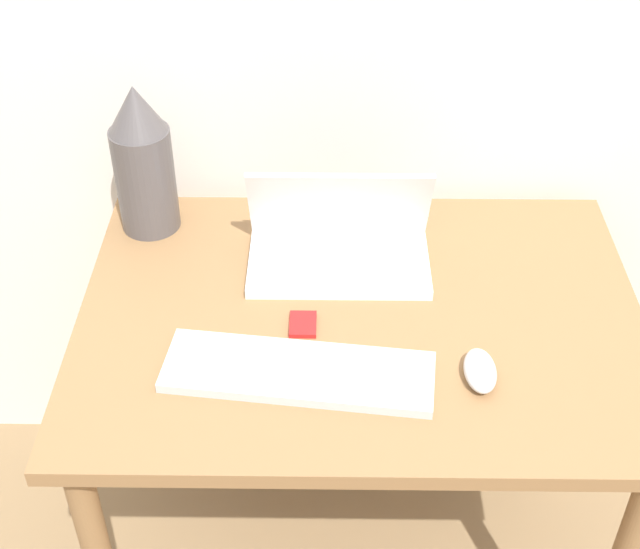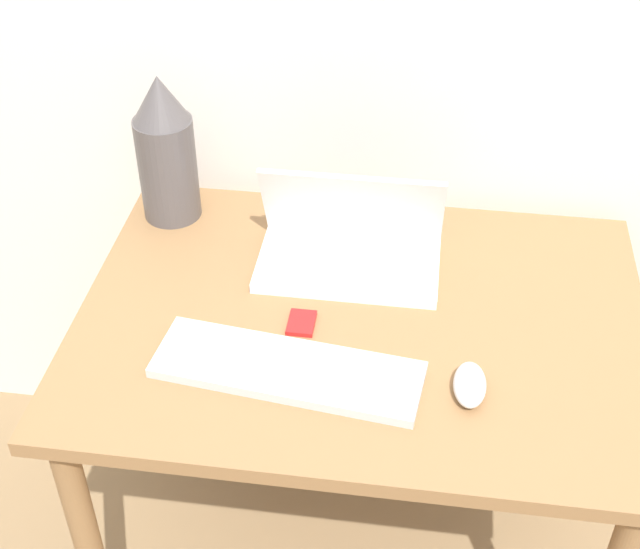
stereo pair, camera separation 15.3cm
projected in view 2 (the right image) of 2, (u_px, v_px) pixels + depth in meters
desk at (360, 360)px, 1.69m from camera, size 1.03×0.75×0.78m
laptop at (350, 244)px, 1.71m from camera, size 0.35×0.20×0.20m
keyboard at (288, 369)px, 1.50m from camera, size 0.47×0.19×0.02m
mouse at (470, 385)px, 1.46m from camera, size 0.05×0.10×0.04m
vase at (166, 150)px, 1.78m from camera, size 0.12×0.12×0.31m
mp3_player at (301, 323)px, 1.60m from camera, size 0.05×0.07×0.01m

